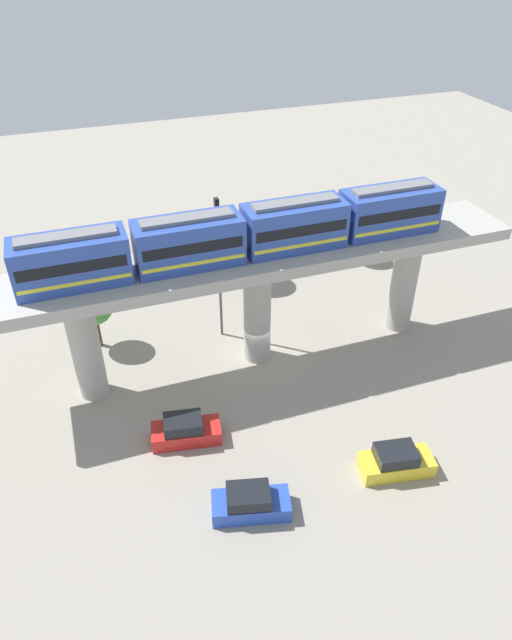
# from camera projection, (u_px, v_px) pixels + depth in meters

# --- Properties ---
(ground_plane) EXTENTS (120.00, 120.00, 0.00)m
(ground_plane) POSITION_uv_depth(u_px,v_px,m) (257.00, 356.00, 41.77)
(ground_plane) COLOR gray
(viaduct) EXTENTS (5.20, 35.80, 8.54)m
(viaduct) POSITION_uv_depth(u_px,v_px,m) (257.00, 279.00, 37.93)
(viaduct) COLOR #A8A59E
(viaduct) RESTS_ON ground
(train) EXTENTS (2.64, 27.45, 3.24)m
(train) POSITION_uv_depth(u_px,v_px,m) (243.00, 234.00, 35.66)
(train) COLOR #2D4CA5
(train) RESTS_ON viaduct
(parked_car_blue) EXTENTS (2.77, 4.51, 1.76)m
(parked_car_blue) POSITION_uv_depth(u_px,v_px,m) (250.00, 503.00, 30.46)
(parked_car_blue) COLOR #284CB7
(parked_car_blue) RESTS_ON ground
(parked_car_yellow) EXTENTS (2.50, 4.45, 1.76)m
(parked_car_yellow) POSITION_uv_depth(u_px,v_px,m) (396.00, 462.00, 32.76)
(parked_car_yellow) COLOR yellow
(parked_car_yellow) RESTS_ON ground
(parked_car_red) EXTENTS (2.50, 4.45, 1.76)m
(parked_car_red) POSITION_uv_depth(u_px,v_px,m) (186.00, 431.00, 34.72)
(parked_car_red) COLOR red
(parked_car_red) RESTS_ON ground
(tree_near_viaduct) EXTENTS (2.89, 2.89, 5.03)m
(tree_near_viaduct) POSITION_uv_depth(u_px,v_px,m) (93.00, 306.00, 40.75)
(tree_near_viaduct) COLOR brown
(tree_near_viaduct) RESTS_ON ground
(tree_mid_lot) EXTENTS (3.84, 3.84, 5.96)m
(tree_mid_lot) POSITION_uv_depth(u_px,v_px,m) (236.00, 239.00, 48.09)
(tree_mid_lot) COLOR brown
(tree_mid_lot) RESTS_ON ground
(tree_far_corner) EXTENTS (2.65, 2.65, 4.20)m
(tree_far_corner) POSITION_uv_depth(u_px,v_px,m) (357.00, 232.00, 51.81)
(tree_far_corner) COLOR brown
(tree_far_corner) RESTS_ON ground
(signal_post) EXTENTS (0.44, 0.28, 11.14)m
(signal_post) POSITION_uv_depth(u_px,v_px,m) (219.00, 265.00, 40.39)
(signal_post) COLOR #4C4C51
(signal_post) RESTS_ON ground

